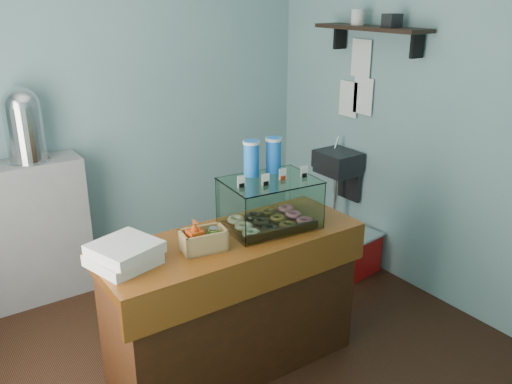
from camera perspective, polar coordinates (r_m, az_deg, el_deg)
ground at (r=3.85m, az=-4.44°, el=-15.66°), size 3.50×3.50×0.00m
room_shell at (r=3.18m, az=-4.95°, el=10.24°), size 3.54×3.04×2.82m
counter at (r=3.41m, az=-2.46°, el=-11.55°), size 1.60×0.60×0.90m
back_shelf at (r=4.43m, az=-23.70°, el=-4.16°), size 1.00×0.32×1.10m
display_case at (r=3.32m, az=1.26°, el=-0.62°), size 0.59×0.46×0.52m
condiment_crate at (r=3.04m, az=-5.72°, el=-4.97°), size 0.27×0.18×0.19m
pastry_boxes at (r=2.96m, az=-13.73°, el=-6.35°), size 0.40×0.39×0.12m
coffee_urn at (r=4.21m, az=-23.30°, el=6.69°), size 0.29×0.29×0.54m
red_cooler at (r=4.70m, az=10.38°, el=-6.32°), size 0.43×0.35×0.35m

